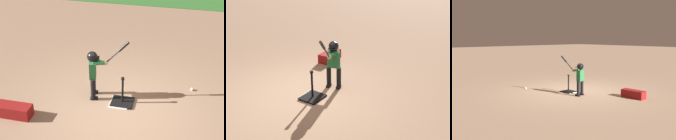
{
  "view_description": "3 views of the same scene",
  "coord_description": "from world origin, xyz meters",
  "views": [
    {
      "loc": [
        1.22,
        -5.6,
        4.25
      ],
      "look_at": [
        -0.3,
        0.52,
        0.72
      ],
      "focal_mm": 50.0,
      "sensor_mm": 36.0,
      "label": 1
    },
    {
      "loc": [
        4.15,
        3.71,
        3.0
      ],
      "look_at": [
        -0.58,
        0.63,
        0.57
      ],
      "focal_mm": 42.0,
      "sensor_mm": 36.0,
      "label": 2
    },
    {
      "loc": [
        -7.39,
        7.05,
        2.15
      ],
      "look_at": [
        -0.09,
        0.62,
        0.9
      ],
      "focal_mm": 42.0,
      "sensor_mm": 36.0,
      "label": 3
    }
  ],
  "objects": [
    {
      "name": "ground_plane",
      "position": [
        0.0,
        0.0,
        0.0
      ],
      "size": [
        90.0,
        90.0,
        0.0
      ],
      "primitive_type": "plane",
      "color": "#93755B"
    },
    {
      "name": "baseball",
      "position": [
        1.58,
        1.25,
        0.04
      ],
      "size": [
        0.07,
        0.07,
        0.07
      ],
      "primitive_type": "sphere",
      "color": "white",
      "rests_on": "ground_plane"
    },
    {
      "name": "equipment_bag",
      "position": [
        -2.23,
        -0.75,
        0.14
      ],
      "size": [
        0.84,
        0.33,
        0.28
      ],
      "primitive_type": "cube",
      "rotation": [
        0.0,
        0.0,
        0.01
      ],
      "color": "maroon",
      "rests_on": "ground_plane"
    },
    {
      "name": "batting_tee",
      "position": [
        0.0,
        0.31,
        0.08
      ],
      "size": [
        0.51,
        0.46,
        0.68
      ],
      "color": "black",
      "rests_on": "ground_plane"
    },
    {
      "name": "batter_child",
      "position": [
        -0.7,
        0.42,
        0.77
      ],
      "size": [
        0.94,
        0.44,
        1.44
      ],
      "color": "black",
      "rests_on": "ground_plane"
    },
    {
      "name": "home_plate",
      "position": [
        -0.06,
        0.26,
        0.01
      ],
      "size": [
        0.44,
        0.44,
        0.02
      ],
      "primitive_type": "cube",
      "rotation": [
        0.0,
        0.0,
        0.01
      ],
      "color": "white",
      "rests_on": "ground_plane"
    }
  ]
}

